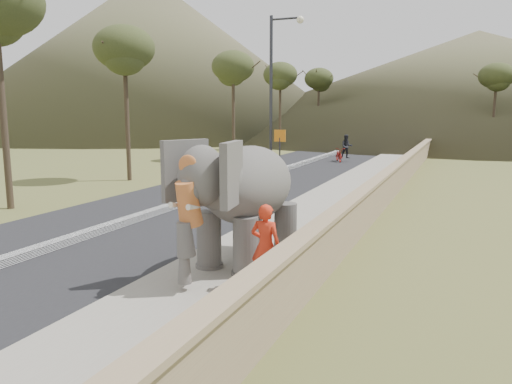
# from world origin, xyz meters

# --- Properties ---
(ground) EXTENTS (160.00, 160.00, 0.00)m
(ground) POSITION_xyz_m (0.00, 0.00, 0.00)
(ground) COLOR olive
(ground) RESTS_ON ground
(road) EXTENTS (7.00, 120.00, 0.03)m
(road) POSITION_xyz_m (-5.00, 10.00, 0.01)
(road) COLOR black
(road) RESTS_ON ground
(median) EXTENTS (0.35, 120.00, 0.22)m
(median) POSITION_xyz_m (-5.00, 10.00, 0.11)
(median) COLOR black
(median) RESTS_ON ground
(walkway) EXTENTS (3.00, 120.00, 0.15)m
(walkway) POSITION_xyz_m (0.00, 10.00, 0.07)
(walkway) COLOR #9E9687
(walkway) RESTS_ON ground
(parapet) EXTENTS (0.30, 120.00, 1.10)m
(parapet) POSITION_xyz_m (1.65, 10.00, 0.55)
(parapet) COLOR tan
(parapet) RESTS_ON ground
(lamppost) EXTENTS (1.76, 0.36, 8.00)m
(lamppost) POSITION_xyz_m (-4.69, 17.38, 4.87)
(lamppost) COLOR #2A2A2F
(lamppost) RESTS_ON ground
(signboard) EXTENTS (0.60, 0.08, 2.40)m
(signboard) POSITION_xyz_m (-4.50, 17.37, 1.64)
(signboard) COLOR #2D2D33
(signboard) RESTS_ON ground
(hill_left) EXTENTS (60.00, 60.00, 22.00)m
(hill_left) POSITION_xyz_m (-38.00, 55.00, 11.00)
(hill_left) COLOR brown
(hill_left) RESTS_ON ground
(hill_far) EXTENTS (80.00, 80.00, 14.00)m
(hill_far) POSITION_xyz_m (5.00, 70.00, 7.00)
(hill_far) COLOR brown
(hill_far) RESTS_ON ground
(elephant_and_man) EXTENTS (2.44, 3.92, 2.66)m
(elephant_and_man) POSITION_xyz_m (0.02, 3.06, 1.47)
(elephant_and_man) COLOR #66625C
(elephant_and_man) RESTS_ON ground
(motorcyclist) EXTENTS (1.57, 1.87, 1.80)m
(motorcyclist) POSITION_xyz_m (-3.20, 25.76, 0.69)
(motorcyclist) COLOR maroon
(motorcyclist) RESTS_ON ground
(trees) EXTENTS (48.18, 42.52, 8.31)m
(trees) POSITION_xyz_m (2.37, 27.80, 3.76)
(trees) COLOR #473828
(trees) RESTS_ON ground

